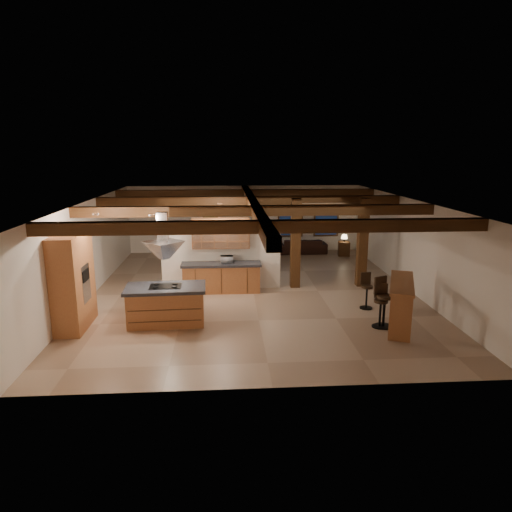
{
  "coord_description": "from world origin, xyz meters",
  "views": [
    {
      "loc": [
        -0.84,
        -13.8,
        4.38
      ],
      "look_at": [
        0.12,
        0.5,
        1.06
      ],
      "focal_mm": 32.0,
      "sensor_mm": 36.0,
      "label": 1
    }
  ],
  "objects_px": {
    "kitchen_island": "(166,305)",
    "bar_counter": "(401,296)",
    "dining_table": "(247,258)",
    "sofa": "(302,246)"
  },
  "relations": [
    {
      "from": "kitchen_island",
      "to": "dining_table",
      "type": "bearing_deg",
      "value": 67.88
    },
    {
      "from": "dining_table",
      "to": "sofa",
      "type": "height_order",
      "value": "dining_table"
    },
    {
      "from": "kitchen_island",
      "to": "sofa",
      "type": "distance_m",
      "value": 9.37
    },
    {
      "from": "kitchen_island",
      "to": "bar_counter",
      "type": "height_order",
      "value": "bar_counter"
    },
    {
      "from": "kitchen_island",
      "to": "bar_counter",
      "type": "distance_m",
      "value": 5.99
    },
    {
      "from": "bar_counter",
      "to": "kitchen_island",
      "type": "bearing_deg",
      "value": 174.48
    },
    {
      "from": "kitchen_island",
      "to": "dining_table",
      "type": "height_order",
      "value": "kitchen_island"
    },
    {
      "from": "dining_table",
      "to": "bar_counter",
      "type": "height_order",
      "value": "bar_counter"
    },
    {
      "from": "dining_table",
      "to": "sofa",
      "type": "distance_m",
      "value": 3.28
    },
    {
      "from": "dining_table",
      "to": "bar_counter",
      "type": "distance_m",
      "value": 7.38
    }
  ]
}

